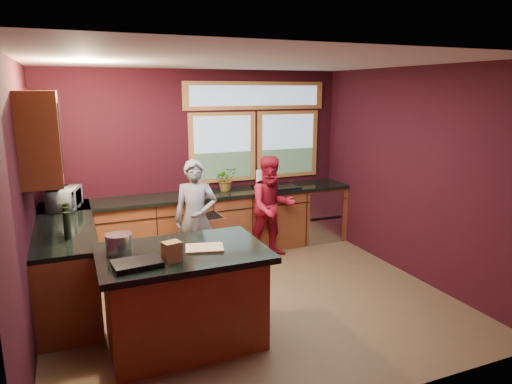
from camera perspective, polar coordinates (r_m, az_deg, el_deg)
floor at (r=5.49m, az=-0.71°, el=-13.36°), size 4.50×4.50×0.00m
room_shell at (r=5.09m, az=-8.41°, el=5.66°), size 4.52×4.02×2.71m
back_counter at (r=6.88m, az=-4.46°, el=-3.79°), size 4.50×0.64×0.93m
left_counter at (r=5.77m, az=-22.58°, el=-8.03°), size 0.64×2.30×0.93m
island at (r=4.52m, az=-8.97°, el=-12.76°), size 1.55×1.05×0.95m
person_grey at (r=5.98m, az=-7.54°, el=-3.32°), size 0.66×0.55×1.54m
person_red at (r=6.62m, az=2.00°, el=-1.88°), size 0.75×0.60×1.49m
microwave at (r=6.23m, az=-22.83°, el=-0.76°), size 0.45×0.56×0.27m
potted_plant at (r=6.81m, az=-3.78°, el=1.62°), size 0.32×0.28×0.35m
paper_towel at (r=6.95m, az=0.49°, el=1.57°), size 0.12×0.12×0.28m
cutting_board at (r=4.34m, az=-6.45°, el=-6.98°), size 0.40×0.33×0.02m
stock_pot at (r=4.37m, az=-16.76°, el=-6.19°), size 0.24×0.24×0.18m
paper_bag at (r=4.05m, az=-10.47°, el=-7.36°), size 0.18×0.15×0.18m
black_tray at (r=4.03m, az=-14.65°, el=-8.68°), size 0.43×0.32×0.05m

